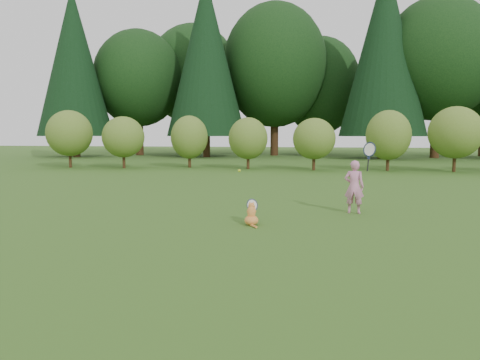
# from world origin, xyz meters

# --- Properties ---
(ground) EXTENTS (100.00, 100.00, 0.00)m
(ground) POSITION_xyz_m (0.00, 0.00, 0.00)
(ground) COLOR #2C5417
(ground) RESTS_ON ground
(shrub_row) EXTENTS (28.00, 3.00, 2.80)m
(shrub_row) POSITION_xyz_m (0.00, 13.00, 1.40)
(shrub_row) COLOR #546A21
(shrub_row) RESTS_ON ground
(woodland_backdrop) EXTENTS (48.00, 10.00, 15.00)m
(woodland_backdrop) POSITION_xyz_m (0.00, 23.00, 7.50)
(woodland_backdrop) COLOR black
(woodland_backdrop) RESTS_ON ground
(child) EXTENTS (0.65, 0.43, 1.66)m
(child) POSITION_xyz_m (2.55, 1.24, 0.58)
(child) COLOR pink
(child) RESTS_ON ground
(cat) EXTENTS (0.33, 0.62, 0.58)m
(cat) POSITION_xyz_m (0.63, -0.40, 0.22)
(cat) COLOR orange
(cat) RESTS_ON ground
(tennis_ball) EXTENTS (0.07, 0.07, 0.07)m
(tennis_ball) POSITION_xyz_m (-0.04, 2.04, 0.80)
(tennis_ball) COLOR #B0CC18
(tennis_ball) RESTS_ON ground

